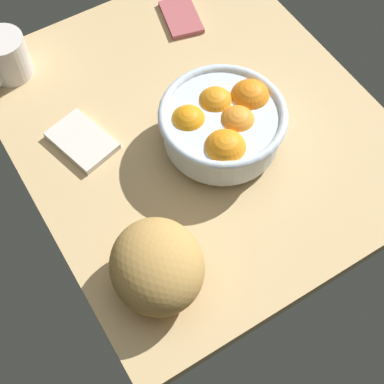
{
  "coord_description": "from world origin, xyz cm",
  "views": [
    {
      "loc": [
        55.09,
        -34.49,
        86.74
      ],
      "look_at": [
        14.94,
        -9.86,
        5.0
      ],
      "focal_mm": 53.29,
      "sensor_mm": 36.0,
      "label": 1
    }
  ],
  "objects": [
    {
      "name": "ground_plane",
      "position": [
        0.0,
        0.0,
        -1.5
      ],
      "size": [
        75.96,
        65.72,
        3.0
      ],
      "primitive_type": "cube",
      "color": "tan"
    },
    {
      "name": "napkin_spare",
      "position": [
        -7.03,
        -20.13,
        0.7
      ],
      "size": [
        13.85,
        11.02,
        1.4
      ],
      "primitive_type": "cube",
      "rotation": [
        0.0,
        0.0,
        0.26
      ],
      "color": "silver",
      "rests_on": "ground"
    },
    {
      "name": "fruit_bowl",
      "position": [
        6.37,
        1.85,
        5.91
      ],
      "size": [
        22.66,
        22.66,
        10.63
      ],
      "color": "silver",
      "rests_on": "ground"
    },
    {
      "name": "napkin_folded",
      "position": [
        -25.13,
        12.0,
        0.53
      ],
      "size": [
        12.38,
        9.38,
        1.05
      ],
      "primitive_type": "cube",
      "rotation": [
        0.0,
        0.0,
        -0.24
      ],
      "color": "#AF5258",
      "rests_on": "ground"
    },
    {
      "name": "mug",
      "position": [
        -29.83,
        -24.72,
        4.46
      ],
      "size": [
        10.36,
        11.14,
        8.92
      ],
      "color": "silver",
      "rests_on": "ground"
    },
    {
      "name": "bread_loaf",
      "position": [
        23.66,
        -21.49,
        5.74
      ],
      "size": [
        19.13,
        18.13,
        11.48
      ],
      "primitive_type": "ellipsoid",
      "rotation": [
        0.0,
        0.0,
        6.03
      ],
      "color": "#BA8C48",
      "rests_on": "ground"
    }
  ]
}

